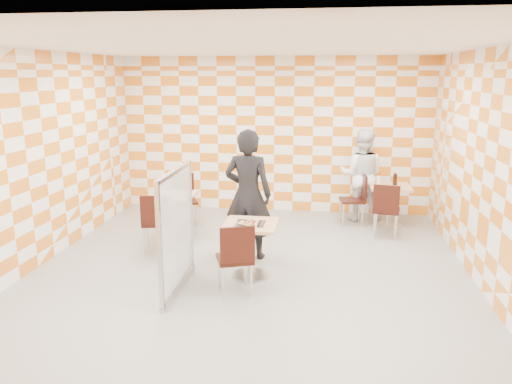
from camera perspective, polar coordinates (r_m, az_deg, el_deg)
room_shell at (r=6.87m, az=-0.43°, el=3.53°), size 7.00×7.00×7.00m
main_table at (r=6.67m, az=-0.63°, el=-5.58°), size 0.70×0.70×0.75m
second_table at (r=9.16m, az=14.97°, el=-0.75°), size 0.70×0.70×0.75m
empty_table at (r=8.33m, az=-9.41°, el=-1.87°), size 0.70×0.70×0.75m
chair_main_front at (r=6.09m, az=-2.30°, el=-7.14°), size 0.54×0.55×0.92m
chair_second_front at (r=8.49m, az=14.66°, el=-1.60°), size 0.50×0.50×0.92m
chair_second_side at (r=9.13m, az=11.51°, el=-0.38°), size 0.48×0.47×0.92m
chair_empty_near at (r=7.69m, az=-11.38°, el=-2.98°), size 0.51×0.52×0.92m
chair_empty_far at (r=9.05m, az=-8.28°, el=-0.37°), size 0.56×0.57×0.92m
partition at (r=6.28m, az=-9.07°, el=-4.28°), size 0.08×1.38×1.55m
man_dark at (r=7.28m, az=-0.91°, el=-0.27°), size 0.75×0.53×1.92m
man_white at (r=9.41m, az=11.96°, el=1.92°), size 0.90×0.74×1.70m
pizza_on_foil at (r=6.58m, az=-0.66°, el=-3.49°), size 0.40×0.40×0.04m
sport_bottle at (r=9.13m, az=13.86°, el=1.39°), size 0.06×0.06×0.20m
soda_bottle at (r=9.16m, az=15.61°, el=1.41°), size 0.07×0.07×0.23m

